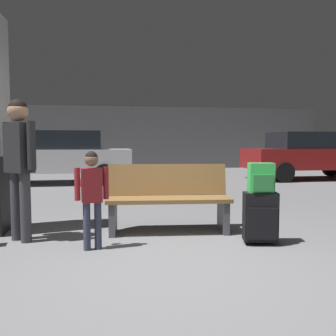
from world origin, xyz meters
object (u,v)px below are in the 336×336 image
object	(u,v)px
bench	(168,198)
parked_car_far	(60,156)
suitcase	(260,217)
parked_car_side	(309,154)
backpack_bright	(261,178)
adult	(19,154)
child	(92,189)

from	to	relation	value
bench	parked_car_far	xyz separation A→B (m)	(-2.29, 5.99, 0.36)
suitcase	parked_car_side	bearing A→B (deg)	56.43
suitcase	parked_car_far	world-z (taller)	parked_car_far
bench	backpack_bright	bearing A→B (deg)	-37.25
backpack_bright	parked_car_far	world-z (taller)	parked_car_far
parked_car_side	adult	bearing A→B (deg)	-139.36
backpack_bright	child	distance (m)	1.91
bench	parked_car_far	distance (m)	6.42
backpack_bright	child	bearing A→B (deg)	177.86
backpack_bright	adult	size ratio (longest dim) A/B	0.20
suitcase	backpack_bright	bearing A→B (deg)	-66.43
adult	parked_car_side	xyz separation A→B (m)	(7.28, 6.25, -0.23)
child	adult	size ratio (longest dim) A/B	0.64
backpack_bright	parked_car_far	bearing A→B (deg)	115.84
adult	bench	bearing A→B (deg)	6.06
bench	backpack_bright	distance (m)	1.26
suitcase	adult	world-z (taller)	adult
child	adult	bearing A→B (deg)	151.39
child	parked_car_far	bearing A→B (deg)	101.45
suitcase	backpack_bright	xyz separation A→B (m)	(0.00, -0.00, 0.45)
suitcase	child	world-z (taller)	child
suitcase	parked_car_side	size ratio (longest dim) A/B	0.15
parked_car_side	backpack_bright	bearing A→B (deg)	-123.57
adult	parked_car_far	xyz separation A→B (m)	(-0.48, 6.18, -0.23)
bench	child	world-z (taller)	child
bench	backpack_bright	world-z (taller)	backpack_bright
backpack_bright	child	xyz separation A→B (m)	(-1.91, 0.07, -0.10)
parked_car_side	bench	bearing A→B (deg)	-132.11
suitcase	child	distance (m)	1.94
child	parked_car_far	world-z (taller)	parked_car_far
suitcase	bench	bearing A→B (deg)	142.76
bench	backpack_bright	xyz separation A→B (m)	(0.97, -0.74, 0.33)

